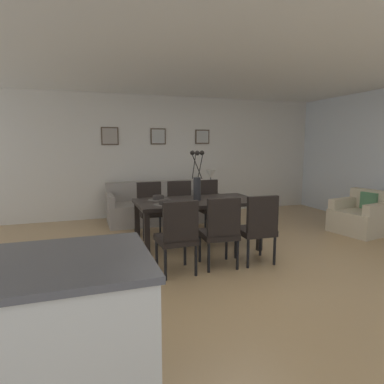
# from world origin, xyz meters

# --- Properties ---
(ground_plane) EXTENTS (9.00, 9.00, 0.00)m
(ground_plane) POSITION_xyz_m (0.00, 0.00, 0.00)
(ground_plane) COLOR tan
(back_wall_panel) EXTENTS (9.00, 0.10, 2.60)m
(back_wall_panel) POSITION_xyz_m (0.00, 3.25, 1.30)
(back_wall_panel) COLOR silver
(back_wall_panel) RESTS_ON ground
(ceiling_panel) EXTENTS (9.00, 7.20, 0.08)m
(ceiling_panel) POSITION_xyz_m (0.00, 0.40, 2.64)
(ceiling_panel) COLOR white
(dining_table) EXTENTS (1.80, 0.93, 0.74)m
(dining_table) POSITION_xyz_m (-0.21, 0.66, 0.66)
(dining_table) COLOR black
(dining_table) RESTS_ON ground
(dining_chair_near_left) EXTENTS (0.46, 0.46, 0.92)m
(dining_chair_near_left) POSITION_xyz_m (-0.77, -0.24, 0.51)
(dining_chair_near_left) COLOR black
(dining_chair_near_left) RESTS_ON ground
(dining_chair_near_right) EXTENTS (0.46, 0.46, 0.92)m
(dining_chair_near_right) POSITION_xyz_m (-0.72, 1.56, 0.51)
(dining_chair_near_right) COLOR black
(dining_chair_near_right) RESTS_ON ground
(dining_chair_far_left) EXTENTS (0.46, 0.46, 0.92)m
(dining_chair_far_left) POSITION_xyz_m (-0.20, -0.19, 0.51)
(dining_chair_far_left) COLOR black
(dining_chair_far_left) RESTS_ON ground
(dining_chair_far_right) EXTENTS (0.47, 0.47, 0.92)m
(dining_chair_far_right) POSITION_xyz_m (-0.20, 1.54, 0.51)
(dining_chair_far_right) COLOR black
(dining_chair_far_right) RESTS_ON ground
(dining_chair_mid_left) EXTENTS (0.46, 0.46, 0.92)m
(dining_chair_mid_left) POSITION_xyz_m (0.33, -0.21, 0.51)
(dining_chair_mid_left) COLOR black
(dining_chair_mid_left) RESTS_ON ground
(dining_chair_mid_right) EXTENTS (0.46, 0.46, 0.92)m
(dining_chair_mid_right) POSITION_xyz_m (0.34, 1.54, 0.51)
(dining_chair_mid_right) COLOR black
(dining_chair_mid_right) RESTS_ON ground
(centerpiece_vase) EXTENTS (0.21, 0.23, 0.73)m
(centerpiece_vase) POSITION_xyz_m (-0.21, 0.66, 1.02)
(centerpiece_vase) COLOR #232326
(centerpiece_vase) RESTS_ON dining_table
(placemat_near_left) EXTENTS (0.32, 0.32, 0.01)m
(placemat_near_left) POSITION_xyz_m (-0.75, 0.45, 0.74)
(placemat_near_left) COLOR #4C4742
(placemat_near_left) RESTS_ON dining_table
(bowl_near_left) EXTENTS (0.17, 0.17, 0.07)m
(bowl_near_left) POSITION_xyz_m (-0.75, 0.45, 0.78)
(bowl_near_left) COLOR #2D2826
(bowl_near_left) RESTS_ON dining_table
(placemat_near_right) EXTENTS (0.32, 0.32, 0.01)m
(placemat_near_right) POSITION_xyz_m (-0.75, 0.87, 0.74)
(placemat_near_right) COLOR #4C4742
(placemat_near_right) RESTS_ON dining_table
(bowl_near_right) EXTENTS (0.17, 0.17, 0.07)m
(bowl_near_right) POSITION_xyz_m (-0.75, 0.87, 0.78)
(bowl_near_right) COLOR #2D2826
(bowl_near_right) RESTS_ON dining_table
(sofa) EXTENTS (1.84, 0.84, 0.80)m
(sofa) POSITION_xyz_m (-0.46, 2.55, 0.28)
(sofa) COLOR gray
(sofa) RESTS_ON ground
(side_table) EXTENTS (0.36, 0.36, 0.52)m
(side_table) POSITION_xyz_m (0.77, 2.55, 0.26)
(side_table) COLOR black
(side_table) RESTS_ON ground
(table_lamp) EXTENTS (0.22, 0.22, 0.51)m
(table_lamp) POSITION_xyz_m (0.77, 2.55, 0.89)
(table_lamp) COLOR #4C4C51
(table_lamp) RESTS_ON side_table
(armchair) EXTENTS (0.93, 0.93, 0.75)m
(armchair) POSITION_xyz_m (2.87, 0.56, 0.29)
(armchair) COLOR beige
(armchair) RESTS_ON ground
(kitchen_island) EXTENTS (1.46, 0.88, 0.92)m
(kitchen_island) POSITION_xyz_m (-2.18, -1.95, 0.46)
(kitchen_island) COLOR silver
(kitchen_island) RESTS_ON ground
(framed_picture_left) EXTENTS (0.35, 0.03, 0.37)m
(framed_picture_left) POSITION_xyz_m (-1.23, 3.18, 1.73)
(framed_picture_left) COLOR #473828
(framed_picture_center) EXTENTS (0.33, 0.03, 0.34)m
(framed_picture_center) POSITION_xyz_m (-0.21, 3.18, 1.73)
(framed_picture_center) COLOR #473828
(framed_picture_right) EXTENTS (0.33, 0.03, 0.32)m
(framed_picture_right) POSITION_xyz_m (0.81, 3.18, 1.73)
(framed_picture_right) COLOR #473828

